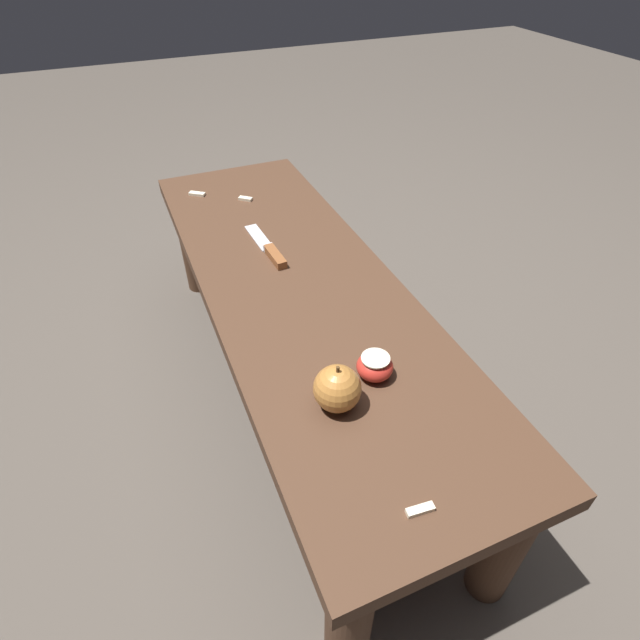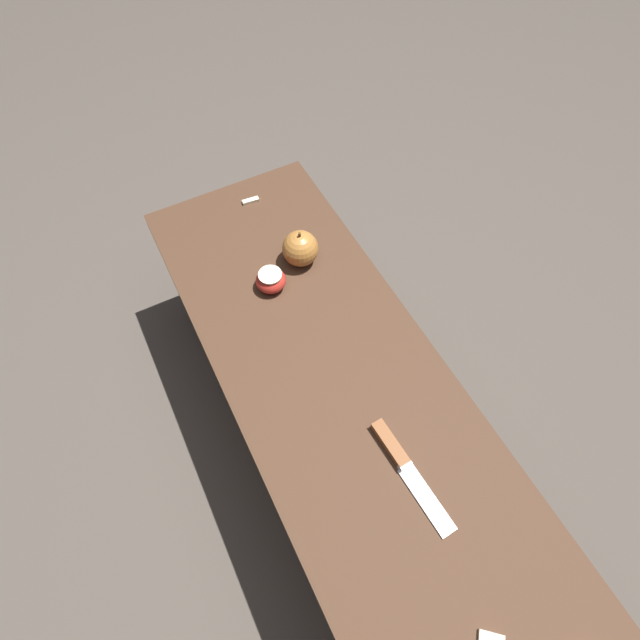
{
  "view_description": "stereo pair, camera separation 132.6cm",
  "coord_description": "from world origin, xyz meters",
  "px_view_note": "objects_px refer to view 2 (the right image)",
  "views": [
    {
      "loc": [
        0.88,
        -0.32,
        1.06
      ],
      "look_at": [
        0.18,
        -0.02,
        0.42
      ],
      "focal_mm": 28.0,
      "sensor_mm": 36.0,
      "label": 1
    },
    {
      "loc": [
        -0.3,
        0.23,
        1.31
      ],
      "look_at": [
        0.18,
        -0.02,
        0.42
      ],
      "focal_mm": 28.0,
      "sensor_mm": 36.0,
      "label": 2
    }
  ],
  "objects_px": {
    "apple_whole": "(300,248)",
    "apple_cut": "(271,280)",
    "knife": "(400,459)",
    "wooden_bench": "(350,417)"
  },
  "relations": [
    {
      "from": "knife",
      "to": "apple_cut",
      "type": "distance_m",
      "value": 0.47
    },
    {
      "from": "apple_whole",
      "to": "knife",
      "type": "bearing_deg",
      "value": 174.68
    },
    {
      "from": "wooden_bench",
      "to": "apple_cut",
      "type": "distance_m",
      "value": 0.34
    },
    {
      "from": "knife",
      "to": "apple_whole",
      "type": "relative_size",
      "value": 2.45
    },
    {
      "from": "wooden_bench",
      "to": "knife",
      "type": "bearing_deg",
      "value": -170.46
    },
    {
      "from": "knife",
      "to": "apple_cut",
      "type": "height_order",
      "value": "apple_cut"
    },
    {
      "from": "wooden_bench",
      "to": "knife",
      "type": "height_order",
      "value": "knife"
    },
    {
      "from": "wooden_bench",
      "to": "apple_cut",
      "type": "height_order",
      "value": "apple_cut"
    },
    {
      "from": "apple_whole",
      "to": "apple_cut",
      "type": "bearing_deg",
      "value": 111.99
    },
    {
      "from": "knife",
      "to": "apple_cut",
      "type": "relative_size",
      "value": 3.39
    }
  ]
}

